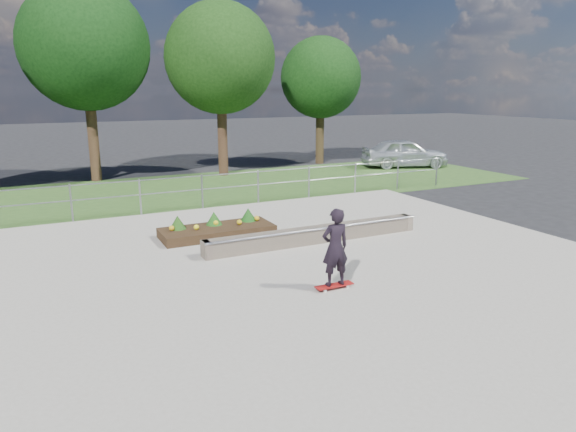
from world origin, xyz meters
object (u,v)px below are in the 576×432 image
object	(u,v)px
planter_bed	(217,229)
parked_car	(405,153)
grind_ledge	(316,235)
skateboarder	(335,248)

from	to	relation	value
planter_bed	parked_car	distance (m)	15.21
grind_ledge	skateboarder	distance (m)	3.26
grind_ledge	skateboarder	world-z (taller)	skateboarder
planter_bed	parked_car	bearing A→B (deg)	32.40
grind_ledge	parked_car	xyz separation A→B (m)	(10.75, 9.89, 0.47)
planter_bed	parked_car	world-z (taller)	parked_car
parked_car	grind_ledge	bearing A→B (deg)	151.61
grind_ledge	skateboarder	bearing A→B (deg)	-112.57
grind_ledge	planter_bed	xyz separation A→B (m)	(-2.08, 1.75, -0.02)
grind_ledge	parked_car	world-z (taller)	parked_car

